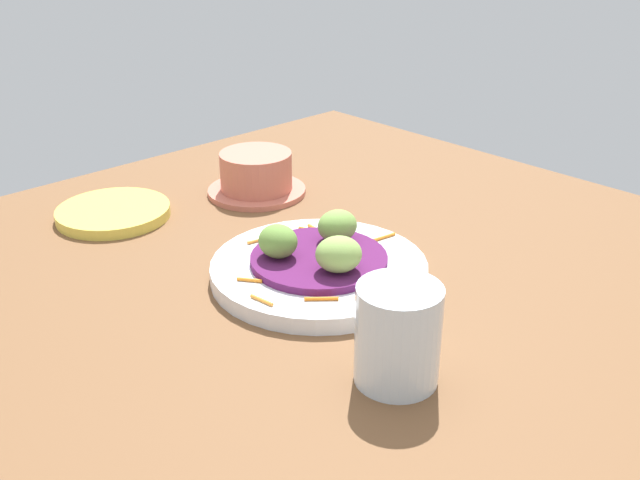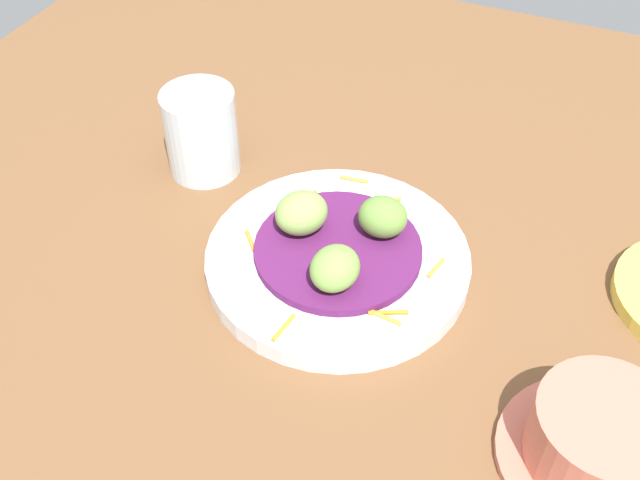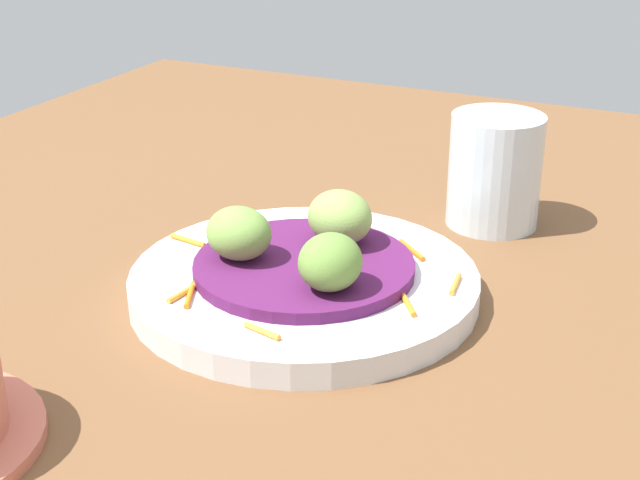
% 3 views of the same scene
% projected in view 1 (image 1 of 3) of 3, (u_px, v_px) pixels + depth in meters
% --- Properties ---
extents(table_surface, '(1.10, 1.10, 0.02)m').
position_uv_depth(table_surface, '(327.00, 306.00, 0.82)').
color(table_surface, brown).
rests_on(table_surface, ground).
extents(main_plate, '(0.25, 0.25, 0.02)m').
position_uv_depth(main_plate, '(319.00, 270.00, 0.85)').
color(main_plate, silver).
rests_on(main_plate, table_surface).
extents(cabbage_bed, '(0.16, 0.16, 0.01)m').
position_uv_depth(cabbage_bed, '(319.00, 259.00, 0.85)').
color(cabbage_bed, '#51194C').
rests_on(cabbage_bed, main_plate).
extents(carrot_garnish, '(0.19, 0.23, 0.00)m').
position_uv_depth(carrot_garnish, '(312.00, 260.00, 0.85)').
color(carrot_garnish, orange).
rests_on(carrot_garnish, main_plate).
extents(guac_scoop_left, '(0.05, 0.06, 0.04)m').
position_uv_depth(guac_scoop_left, '(337.00, 226.00, 0.87)').
color(guac_scoop_left, '#759E47').
rests_on(guac_scoop_left, cabbage_bed).
extents(guac_scoop_center, '(0.05, 0.05, 0.04)m').
position_uv_depth(guac_scoop_center, '(278.00, 241.00, 0.83)').
color(guac_scoop_center, olive).
rests_on(guac_scoop_center, cabbage_bed).
extents(guac_scoop_right, '(0.07, 0.07, 0.04)m').
position_uv_depth(guac_scoop_right, '(342.00, 255.00, 0.80)').
color(guac_scoop_right, '#84A851').
rests_on(guac_scoop_right, cabbage_bed).
extents(side_plate_small, '(0.16, 0.16, 0.01)m').
position_uv_depth(side_plate_small, '(113.00, 212.00, 1.01)').
color(side_plate_small, '#E0CC4C').
rests_on(side_plate_small, table_surface).
extents(terracotta_bowl, '(0.15, 0.15, 0.06)m').
position_uv_depth(terracotta_bowl, '(256.00, 175.00, 1.08)').
color(terracotta_bowl, '#C66B56').
rests_on(terracotta_bowl, table_surface).
extents(water_glass, '(0.08, 0.08, 0.10)m').
position_uv_depth(water_glass, '(398.00, 335.00, 0.66)').
color(water_glass, silver).
rests_on(water_glass, table_surface).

